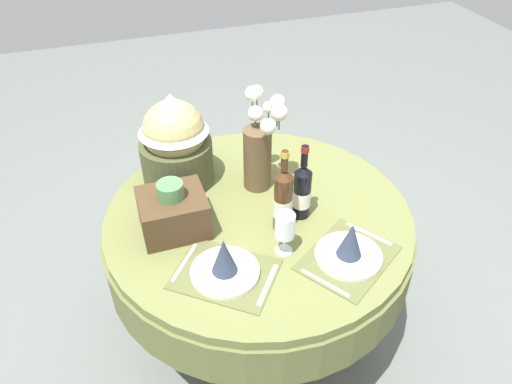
{
  "coord_description": "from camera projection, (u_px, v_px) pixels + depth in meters",
  "views": [
    {
      "loc": [
        -0.49,
        -1.42,
        2.0
      ],
      "look_at": [
        0.0,
        0.03,
        0.8
      ],
      "focal_mm": 34.71,
      "sensor_mm": 36.0,
      "label": 1
    }
  ],
  "objects": [
    {
      "name": "flower_vase",
      "position": [
        260.0,
        145.0,
        1.99
      ],
      "size": [
        0.17,
        0.22,
        0.42
      ],
      "color": "brown",
      "rests_on": "dining_table"
    },
    {
      "name": "wine_bottle_left",
      "position": [
        283.0,
        200.0,
        1.82
      ],
      "size": [
        0.07,
        0.07,
        0.35
      ],
      "color": "#422814",
      "rests_on": "dining_table"
    },
    {
      "name": "wine_bottle_right",
      "position": [
        302.0,
        191.0,
        1.88
      ],
      "size": [
        0.07,
        0.07,
        0.32
      ],
      "color": "black",
      "rests_on": "dining_table"
    },
    {
      "name": "dining_table",
      "position": [
        258.0,
        239.0,
        2.06
      ],
      "size": [
        1.24,
        1.24,
        0.72
      ],
      "color": "olive",
      "rests_on": "ground"
    },
    {
      "name": "place_setting_left",
      "position": [
        225.0,
        265.0,
        1.68
      ],
      "size": [
        0.43,
        0.41,
        0.16
      ],
      "color": "brown",
      "rests_on": "dining_table"
    },
    {
      "name": "place_setting_right",
      "position": [
        349.0,
        249.0,
        1.74
      ],
      "size": [
        0.43,
        0.4,
        0.16
      ],
      "color": "brown",
      "rests_on": "dining_table"
    },
    {
      "name": "gift_tub_back_left",
      "position": [
        175.0,
        138.0,
        2.01
      ],
      "size": [
        0.3,
        0.3,
        0.41
      ],
      "color": "#474C2D",
      "rests_on": "dining_table"
    },
    {
      "name": "wine_glass_right",
      "position": [
        285.0,
        227.0,
        1.72
      ],
      "size": [
        0.07,
        0.07,
        0.17
      ],
      "color": "silver",
      "rests_on": "dining_table"
    },
    {
      "name": "ground",
      "position": [
        258.0,
        325.0,
        2.41
      ],
      "size": [
        8.0,
        8.0,
        0.0
      ],
      "primitive_type": "plane",
      "color": "slate"
    },
    {
      "name": "woven_basket_side_left",
      "position": [
        173.0,
        212.0,
        1.84
      ],
      "size": [
        0.25,
        0.22,
        0.21
      ],
      "color": "#47331E",
      "rests_on": "dining_table"
    }
  ]
}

